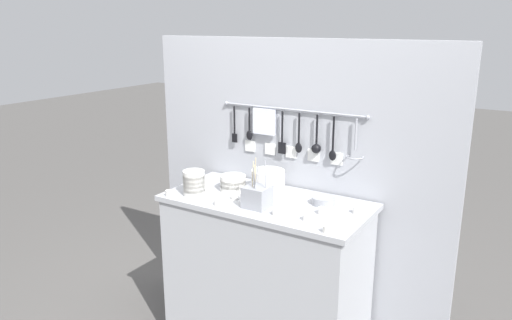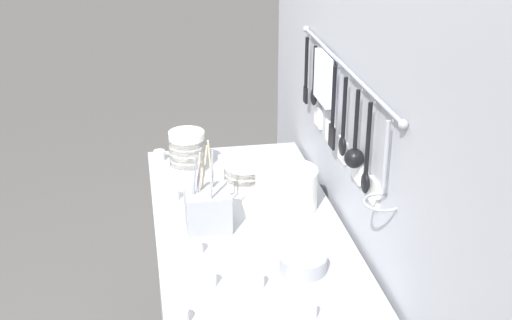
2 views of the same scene
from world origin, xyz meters
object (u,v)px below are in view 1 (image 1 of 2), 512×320
object	(u,v)px
bowl_stack_short_front	(233,183)
cup_mid_row	(218,202)
cup_edge_near	(169,193)
cup_back_left	(235,196)
cup_front_left	(307,217)
cup_front_right	(327,229)
bowl_stack_nested_right	(194,183)
cup_beside_plates	(276,212)
steel_mixing_bowl	(323,200)
plate_stack	(268,181)
cutlery_caddy	(257,196)
cup_by_caddy	(225,179)
cup_edge_far	(357,210)
cup_back_right	(205,185)
cup_centre	(322,211)

from	to	relation	value
bowl_stack_short_front	cup_mid_row	size ratio (longest dim) A/B	3.71
cup_mid_row	cup_edge_near	distance (m)	0.33
cup_back_left	cup_front_left	bearing A→B (deg)	-8.20
cup_mid_row	cup_front_right	world-z (taller)	same
bowl_stack_short_front	bowl_stack_nested_right	bearing A→B (deg)	-128.24
cup_beside_plates	cup_back_left	xyz separation A→B (m)	(-0.32, 0.09, 0.00)
cup_back_left	steel_mixing_bowl	bearing A→B (deg)	22.28
cup_edge_near	bowl_stack_nested_right	bearing A→B (deg)	40.95
bowl_stack_nested_right	plate_stack	world-z (taller)	bowl_stack_nested_right
cutlery_caddy	cup_by_caddy	bearing A→B (deg)	146.49
plate_stack	cup_edge_near	distance (m)	0.58
cup_beside_plates	cup_edge_near	size ratio (longest dim) A/B	1.00
cup_edge_far	cup_front_left	world-z (taller)	same
cup_edge_far	cup_front_right	xyz separation A→B (m)	(-0.03, -0.31, 0.00)
cup_front_right	cup_by_caddy	xyz separation A→B (m)	(-0.86, 0.38, 0.00)
cutlery_caddy	cup_back_right	bearing A→B (deg)	166.35
cup_front_right	cup_back_right	world-z (taller)	same
bowl_stack_short_front	cup_by_caddy	bearing A→B (deg)	141.52
cup_beside_plates	cup_front_right	world-z (taller)	same
steel_mixing_bowl	cup_front_left	bearing A→B (deg)	-84.06
cup_edge_far	cup_beside_plates	size ratio (longest dim) A/B	1.00
cup_back_right	cup_centre	distance (m)	0.77
bowl_stack_short_front	cup_mid_row	xyz separation A→B (m)	(0.07, -0.25, -0.03)
cutlery_caddy	cup_centre	distance (m)	0.36
cup_beside_plates	cup_edge_near	world-z (taller)	same
cup_centre	bowl_stack_nested_right	bearing A→B (deg)	-171.47
cup_back_right	cup_back_left	xyz separation A→B (m)	(0.26, -0.07, 0.00)
cup_beside_plates	cup_back_right	xyz separation A→B (m)	(-0.58, 0.16, 0.00)
cup_back_left	cutlery_caddy	bearing A→B (deg)	-11.98
cutlery_caddy	cup_front_right	distance (m)	0.48
cup_centre	cup_edge_near	distance (m)	0.89
cup_mid_row	cup_back_left	size ratio (longest dim) A/B	1.00
cup_edge_far	cup_edge_near	size ratio (longest dim) A/B	1.00
cup_edge_far	cup_back_right	size ratio (longest dim) A/B	1.00
bowl_stack_short_front	cutlery_caddy	bearing A→B (deg)	-30.82
steel_mixing_bowl	cup_back_right	bearing A→B (deg)	-170.61
plate_stack	cup_edge_near	world-z (taller)	plate_stack
cup_beside_plates	cup_by_caddy	xyz separation A→B (m)	(-0.54, 0.32, 0.00)
cup_mid_row	bowl_stack_nested_right	bearing A→B (deg)	163.05
cup_mid_row	cup_back_right	distance (m)	0.31
cup_edge_near	cup_edge_far	bearing A→B (deg)	16.92
cutlery_caddy	cup_back_right	xyz separation A→B (m)	(-0.43, 0.11, -0.04)
bowl_stack_nested_right	cup_front_right	xyz separation A→B (m)	(0.87, -0.09, -0.05)
plate_stack	cup_back_left	distance (m)	0.24
bowl_stack_nested_right	cup_back_left	bearing A→B (deg)	14.24
cup_front_right	cup_back_right	size ratio (longest dim) A/B	1.00
cup_back_right	cup_edge_far	bearing A→B (deg)	5.20
bowl_stack_nested_right	cup_by_caddy	distance (m)	0.30
steel_mixing_bowl	cup_mid_row	distance (m)	0.58
bowl_stack_nested_right	cup_centre	bearing A→B (deg)	8.53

